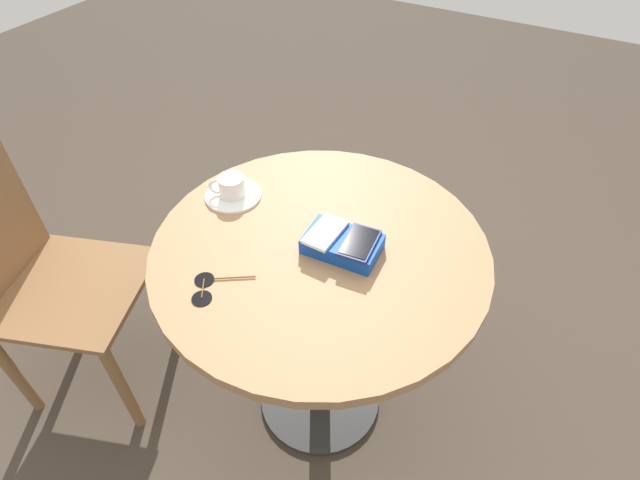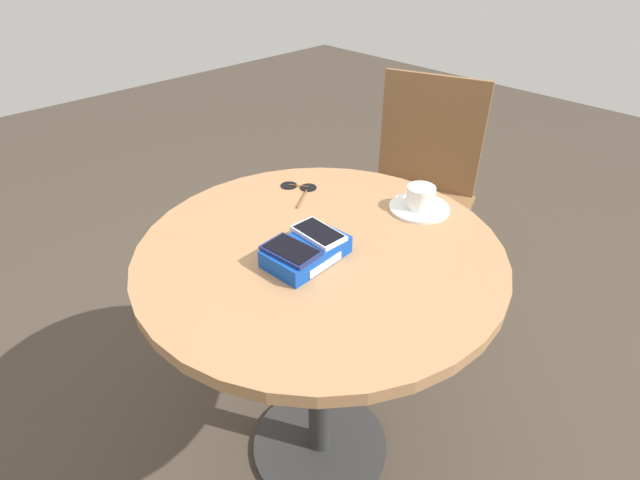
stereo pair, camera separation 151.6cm
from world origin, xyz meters
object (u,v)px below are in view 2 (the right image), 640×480
at_px(coffee_cup, 421,196).
at_px(chair_near_window, 415,196).
at_px(round_table, 320,296).
at_px(phone_box, 306,252).
at_px(phone_white, 318,233).
at_px(phone_navy, 291,250).
at_px(saucer, 419,208).
at_px(sunglasses, 299,188).

distance_m(coffee_cup, chair_near_window, 0.69).
bearing_deg(round_table, coffee_cup, -9.94).
xyz_separation_m(phone_box, coffee_cup, (0.37, -0.04, 0.02)).
xyz_separation_m(round_table, phone_box, (-0.06, -0.01, 0.17)).
relative_size(phone_box, chair_near_window, 0.21).
height_order(phone_white, coffee_cup, coffee_cup).
bearing_deg(phone_box, phone_white, 8.66).
distance_m(round_table, phone_navy, 0.22).
height_order(saucer, sunglasses, saucer).
xyz_separation_m(round_table, phone_white, (-0.01, -0.01, 0.20)).
height_order(phone_box, sunglasses, phone_box).
distance_m(round_table, phone_white, 0.20).
height_order(saucer, chair_near_window, chair_near_window).
bearing_deg(phone_white, saucer, -8.70).
bearing_deg(coffee_cup, phone_box, 173.63).
height_order(phone_navy, phone_white, phone_white).
height_order(round_table, chair_near_window, chair_near_window).
xyz_separation_m(round_table, phone_navy, (-0.10, -0.01, 0.20)).
height_order(saucer, coffee_cup, coffee_cup).
bearing_deg(coffee_cup, phone_white, 171.59).
xyz_separation_m(coffee_cup, chair_near_window, (0.50, 0.35, -0.33)).
height_order(phone_box, phone_white, phone_white).
relative_size(round_table, chair_near_window, 0.93).
bearing_deg(phone_white, chair_near_window, 19.86).
xyz_separation_m(coffee_cup, sunglasses, (-0.15, 0.31, -0.04)).
relative_size(phone_box, phone_white, 1.55).
bearing_deg(phone_box, sunglasses, 50.46).
bearing_deg(chair_near_window, phone_navy, -161.58).
bearing_deg(phone_white, round_table, 30.70).
xyz_separation_m(saucer, sunglasses, (-0.15, 0.31, -0.00)).
height_order(sunglasses, chair_near_window, chair_near_window).
relative_size(sunglasses, chair_near_window, 0.15).
bearing_deg(saucer, phone_white, 171.30).
height_order(round_table, saucer, saucer).
xyz_separation_m(phone_navy, phone_white, (0.09, 0.01, 0.00)).
relative_size(phone_navy, chair_near_window, 0.14).
distance_m(coffee_cup, sunglasses, 0.34).
relative_size(saucer, chair_near_window, 0.17).
bearing_deg(phone_box, chair_near_window, 19.31).
bearing_deg(round_table, phone_navy, -172.34).
bearing_deg(sunglasses, saucer, -64.46).
distance_m(sunglasses, chair_near_window, 0.71).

